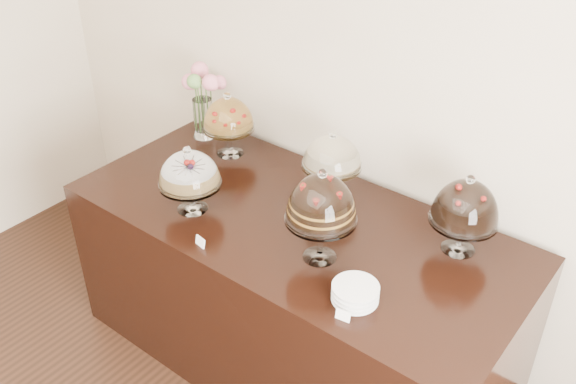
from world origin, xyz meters
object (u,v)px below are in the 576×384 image
Objects in this scene: display_counter at (294,291)px; flower_vase at (203,97)px; cake_stand_fruit_tart at (228,117)px; cake_stand_dark_choco at (466,205)px; cake_stand_sugar_sponge at (189,172)px; plate_stack at (355,293)px; cake_stand_cheesecake at (332,155)px; cake_stand_choco_layer at (321,202)px.

flower_vase reaches higher than display_counter.
cake_stand_fruit_tart is at bearing 157.32° from display_counter.
cake_stand_dark_choco is at bearing 20.99° from display_counter.
plate_stack is at bearing -3.33° from cake_stand_sugar_sponge.
cake_stand_dark_choco reaches higher than display_counter.
cake_stand_fruit_tart is at bearing 178.27° from cake_stand_cheesecake.
cake_stand_choco_layer is 1.22× the size of cake_stand_fruit_tart.
cake_stand_dark_choco reaches higher than cake_stand_cheesecake.
display_counter is at bearing -20.52° from flower_vase.
cake_stand_cheesecake is at bearing -5.29° from flower_vase.
cake_stand_fruit_tart is (-0.66, 0.28, 0.67)m from display_counter.
cake_stand_sugar_sponge is 0.77× the size of cake_stand_choco_layer.
cake_stand_fruit_tart is (-0.91, 0.43, -0.06)m from cake_stand_choco_layer.
cake_stand_sugar_sponge is 0.68m from cake_stand_cheesecake.
cake_stand_fruit_tart is 1.33m from plate_stack.
cake_stand_cheesecake is 0.77m from plate_stack.
cake_stand_sugar_sponge is at bearing 176.67° from plate_stack.
cake_stand_dark_choco is (0.45, 0.42, -0.05)m from cake_stand_choco_layer.
display_counter is at bearing -159.01° from cake_stand_dark_choco.
cake_stand_dark_choco is 1.36m from cake_stand_fruit_tart.
cake_stand_cheesecake is at bearing 46.16° from cake_stand_sugar_sponge.
flower_vase is at bearing 129.49° from cake_stand_sugar_sponge.
cake_stand_cheesecake is 1.02× the size of cake_stand_fruit_tart.
cake_stand_choco_layer is 0.39m from plate_stack.
cake_stand_choco_layer is at bearing -30.85° from display_counter.
cake_stand_fruit_tart is at bearing 179.73° from cake_stand_dark_choco.
display_counter is 0.98m from cake_stand_fruit_tart.
cake_stand_choco_layer reaches higher than display_counter.
cake_stand_cheesecake is at bearing -1.73° from cake_stand_fruit_tart.
flower_vase is at bearing 159.48° from display_counter.
cake_stand_sugar_sponge is 0.55m from cake_stand_fruit_tart.
cake_stand_choco_layer is 1.16× the size of cake_stand_dark_choco.
cake_stand_sugar_sponge reaches higher than display_counter.
cake_stand_choco_layer reaches higher than cake_stand_sugar_sponge.
cake_stand_dark_choco is 1.62m from flower_vase.
cake_stand_dark_choco reaches higher than cake_stand_fruit_tart.
cake_stand_sugar_sponge is at bearing -173.44° from cake_stand_choco_layer.
cake_stand_dark_choco is at bearing 23.66° from cake_stand_sugar_sponge.
plate_stack is at bearing -23.65° from flower_vase.
cake_stand_choco_layer is 1.06× the size of flower_vase.
plate_stack is (0.97, -0.06, -0.17)m from cake_stand_sugar_sponge.
cake_stand_choco_layer is 1.27m from flower_vase.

